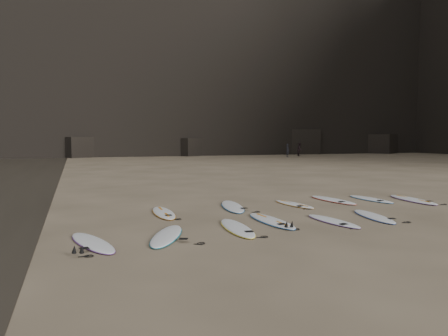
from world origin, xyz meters
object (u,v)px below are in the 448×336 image
object	(u,v)px
surfboard_3	(333,221)
person_a	(288,150)
surfboard_2	(271,220)
surfboard_8	(333,200)
person_b	(300,149)
surfboard_5	(164,213)
surfboard_7	(294,204)
surfboard_4	(374,216)
surfboard_0	(167,235)
surfboard_1	(237,227)
surfboard_11	(92,242)
surfboard_9	(371,199)
surfboard_10	(412,199)
surfboard_6	(232,206)

from	to	relation	value
surfboard_3	person_a	bearing A→B (deg)	59.30
surfboard_2	surfboard_8	bearing A→B (deg)	35.06
person_b	surfboard_5	bearing A→B (deg)	-168.91
surfboard_2	surfboard_3	distance (m)	1.84
surfboard_2	surfboard_7	size ratio (longest dim) A/B	1.20
surfboard_2	surfboard_4	size ratio (longest dim) A/B	1.09
surfboard_8	surfboard_4	bearing A→B (deg)	-108.13
surfboard_0	surfboard_5	world-z (taller)	same
person_a	person_b	distance (m)	3.59
person_a	surfboard_7	bearing A→B (deg)	152.31
surfboard_3	surfboard_8	bearing A→B (deg)	51.84
surfboard_1	person_b	bearing A→B (deg)	63.84
surfboard_4	surfboard_3	bearing A→B (deg)	-161.12
surfboard_7	surfboard_11	distance (m)	8.23
surfboard_0	surfboard_11	size ratio (longest dim) A/B	1.03
surfboard_3	person_a	xyz separation A→B (m)	(17.63, 37.35, 0.79)
surfboard_9	surfboard_10	xyz separation A→B (m)	(1.45, -0.71, 0.01)
surfboard_6	surfboard_10	world-z (taller)	same
surfboard_7	person_a	size ratio (longest dim) A/B	1.35
surfboard_1	surfboard_2	world-z (taller)	surfboard_2
person_b	surfboard_4	bearing A→B (deg)	-160.15
surfboard_6	surfboard_11	size ratio (longest dim) A/B	1.13
surfboard_1	surfboard_9	bearing A→B (deg)	30.79
surfboard_10	person_b	size ratio (longest dim) A/B	1.60
surfboard_1	surfboard_3	bearing A→B (deg)	4.75
person_a	person_b	xyz separation A→B (m)	(2.87, 2.15, 0.04)
surfboard_3	surfboard_9	distance (m)	5.26
surfboard_6	person_b	size ratio (longest dim) A/B	1.61
surfboard_2	surfboard_6	world-z (taller)	surfboard_6
surfboard_4	surfboard_9	world-z (taller)	surfboard_4
surfboard_1	surfboard_6	distance (m)	3.67
surfboard_6	surfboard_4	bearing A→B (deg)	-31.57
surfboard_7	surfboard_8	size ratio (longest dim) A/B	0.85
surfboard_0	surfboard_5	distance (m)	3.36
surfboard_6	person_b	world-z (taller)	person_b
surfboard_6	surfboard_10	xyz separation A→B (m)	(7.35, -0.74, -0.00)
surfboard_1	surfboard_4	bearing A→B (deg)	7.62
surfboard_9	person_b	size ratio (longest dim) A/B	1.38
surfboard_2	surfboard_4	distance (m)	3.39
surfboard_8	surfboard_6	bearing A→B (deg)	177.17
surfboard_4	surfboard_8	distance (m)	3.56
surfboard_2	surfboard_6	xyz separation A→B (m)	(-0.19, 2.88, 0.00)
surfboard_10	person_b	bearing A→B (deg)	73.92
surfboard_4	surfboard_11	bearing A→B (deg)	-164.70
surfboard_5	surfboard_11	distance (m)	4.19
surfboard_3	surfboard_7	xyz separation A→B (m)	(0.44, 3.27, -0.00)
surfboard_3	surfboard_10	size ratio (longest dim) A/B	0.83
surfboard_1	surfboard_5	world-z (taller)	surfboard_1
surfboard_5	person_a	world-z (taller)	person_a
surfboard_2	person_b	world-z (taller)	person_b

